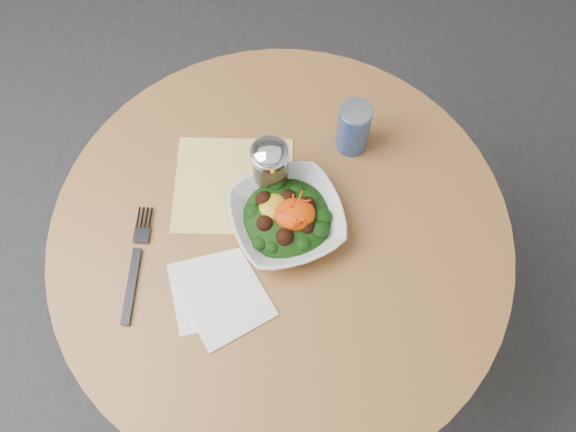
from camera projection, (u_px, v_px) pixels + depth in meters
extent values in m
plane|color=#2E2E31|center=(283.00, 331.00, 1.92)|extent=(6.00, 6.00, 0.00)
cylinder|color=black|center=(283.00, 330.00, 1.91)|extent=(0.52, 0.52, 0.03)
cylinder|color=black|center=(282.00, 296.00, 1.60)|extent=(0.10, 0.10, 0.71)
cylinder|color=#B57E41|center=(280.00, 240.00, 1.25)|extent=(0.90, 0.90, 0.04)
cube|color=yellow|center=(233.00, 185.00, 1.28)|extent=(0.25, 0.23, 0.00)
cube|color=white|center=(211.00, 291.00, 1.19)|extent=(0.17, 0.17, 0.00)
cube|color=white|center=(226.00, 301.00, 1.18)|extent=(0.19, 0.19, 0.00)
imported|color=silver|center=(287.00, 218.00, 1.22)|extent=(0.26, 0.26, 0.05)
ellipsoid|color=black|center=(287.00, 219.00, 1.22)|extent=(0.17, 0.17, 0.06)
ellipsoid|color=gold|center=(273.00, 206.00, 1.21)|extent=(0.05, 0.05, 0.02)
ellipsoid|color=#F95005|center=(295.00, 214.00, 1.19)|extent=(0.08, 0.07, 0.04)
cube|color=black|center=(131.00, 286.00, 1.19)|extent=(0.03, 0.15, 0.00)
cube|color=black|center=(143.00, 226.00, 1.24)|extent=(0.04, 0.08, 0.00)
cylinder|color=silver|center=(270.00, 169.00, 1.23)|extent=(0.07, 0.07, 0.11)
cylinder|color=olive|center=(271.00, 175.00, 1.25)|extent=(0.06, 0.06, 0.06)
cylinder|color=white|center=(270.00, 154.00, 1.18)|extent=(0.07, 0.07, 0.01)
ellipsoid|color=white|center=(269.00, 152.00, 1.17)|extent=(0.07, 0.07, 0.03)
cylinder|color=navy|center=(353.00, 128.00, 1.27)|extent=(0.06, 0.06, 0.12)
cylinder|color=silver|center=(356.00, 111.00, 1.21)|extent=(0.06, 0.06, 0.00)
cube|color=silver|center=(357.00, 107.00, 1.21)|extent=(0.02, 0.02, 0.00)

